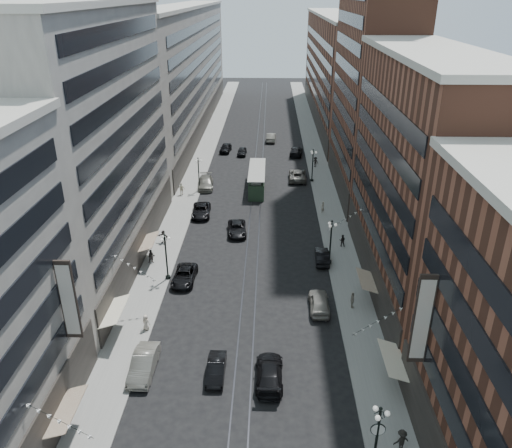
# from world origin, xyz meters

# --- Properties ---
(ground) EXTENTS (220.00, 220.00, 0.00)m
(ground) POSITION_xyz_m (0.00, 60.00, 0.00)
(ground) COLOR black
(ground) RESTS_ON ground
(sidewalk_west) EXTENTS (4.00, 180.00, 0.15)m
(sidewalk_west) POSITION_xyz_m (-11.00, 70.00, 0.07)
(sidewalk_west) COLOR gray
(sidewalk_west) RESTS_ON ground
(sidewalk_east) EXTENTS (4.00, 180.00, 0.15)m
(sidewalk_east) POSITION_xyz_m (11.00, 70.00, 0.07)
(sidewalk_east) COLOR gray
(sidewalk_east) RESTS_ON ground
(rail_west) EXTENTS (0.12, 180.00, 0.02)m
(rail_west) POSITION_xyz_m (-0.70, 70.00, 0.01)
(rail_west) COLOR #2D2D33
(rail_west) RESTS_ON ground
(rail_east) EXTENTS (0.12, 180.00, 0.02)m
(rail_east) POSITION_xyz_m (0.70, 70.00, 0.01)
(rail_east) COLOR #2D2D33
(rail_east) RESTS_ON ground
(building_west_mid) EXTENTS (8.00, 36.00, 28.00)m
(building_west_mid) POSITION_xyz_m (-17.00, 33.00, 14.00)
(building_west_mid) COLOR #A09A8E
(building_west_mid) RESTS_ON ground
(building_west_far) EXTENTS (8.00, 90.00, 26.00)m
(building_west_far) POSITION_xyz_m (-17.00, 96.00, 13.00)
(building_west_far) COLOR #A09A8E
(building_west_far) RESTS_ON ground
(building_east_mid) EXTENTS (8.00, 30.00, 24.00)m
(building_east_mid) POSITION_xyz_m (17.00, 28.00, 12.00)
(building_east_mid) COLOR brown
(building_east_mid) RESTS_ON ground
(building_east_tower) EXTENTS (8.00, 26.00, 42.00)m
(building_east_tower) POSITION_xyz_m (17.00, 56.00, 21.00)
(building_east_tower) COLOR brown
(building_east_tower) RESTS_ON ground
(building_east_far) EXTENTS (8.00, 72.00, 24.00)m
(building_east_far) POSITION_xyz_m (17.00, 105.00, 12.00)
(building_east_far) COLOR brown
(building_east_far) RESTS_ON ground
(lamppost_sw_far) EXTENTS (1.03, 1.14, 5.52)m
(lamppost_sw_far) POSITION_xyz_m (-9.20, 28.00, 3.10)
(lamppost_sw_far) COLOR black
(lamppost_sw_far) RESTS_ON sidewalk_west
(lamppost_sw_mid) EXTENTS (1.03, 1.14, 5.52)m
(lamppost_sw_mid) POSITION_xyz_m (-9.20, 55.00, 3.10)
(lamppost_sw_mid) COLOR black
(lamppost_sw_mid) RESTS_ON sidewalk_west
(lamppost_se_near) EXTENTS (1.08, 1.14, 5.52)m
(lamppost_se_near) POSITION_xyz_m (9.20, 4.00, 3.22)
(lamppost_se_near) COLOR black
(lamppost_se_near) RESTS_ON sidewalk_east
(lamppost_se_far) EXTENTS (1.03, 1.14, 5.52)m
(lamppost_se_far) POSITION_xyz_m (9.20, 32.00, 3.10)
(lamppost_se_far) COLOR black
(lamppost_se_far) RESTS_ON sidewalk_east
(lamppost_se_mid) EXTENTS (1.03, 1.14, 5.52)m
(lamppost_se_mid) POSITION_xyz_m (9.20, 60.00, 3.10)
(lamppost_se_mid) COLOR black
(lamppost_se_mid) RESTS_ON sidewalk_east
(streetcar) EXTENTS (2.61, 11.79, 3.26)m
(streetcar) POSITION_xyz_m (0.00, 56.67, 1.50)
(streetcar) COLOR #263B28
(streetcar) RESTS_ON ground
(car_1) EXTENTS (1.85, 5.24, 1.72)m
(car_1) POSITION_xyz_m (-8.40, 13.06, 0.86)
(car_1) COLOR slate
(car_1) RESTS_ON ground
(car_2) EXTENTS (2.53, 5.23, 1.44)m
(car_2) POSITION_xyz_m (-7.29, 27.66, 0.72)
(car_2) COLOR black
(car_2) RESTS_ON ground
(car_4) EXTENTS (1.99, 4.91, 1.67)m
(car_4) POSITION_xyz_m (7.19, 22.73, 0.83)
(car_4) COLOR gray
(car_4) RESTS_ON ground
(car_5) EXTENTS (1.49, 4.22, 1.39)m
(car_5) POSITION_xyz_m (-2.25, 12.80, 0.69)
(car_5) COLOR black
(car_5) RESTS_ON ground
(car_6) EXTENTS (2.26, 5.54, 1.61)m
(car_6) POSITION_xyz_m (2.20, 12.36, 0.80)
(car_6) COLOR black
(car_6) RESTS_ON ground
(pedestrian_1) EXTENTS (0.87, 0.65, 1.58)m
(pedestrian_1) POSITION_xyz_m (-9.50, 18.73, 0.94)
(pedestrian_1) COLOR beige
(pedestrian_1) RESTS_ON sidewalk_west
(pedestrian_2) EXTENTS (0.91, 0.63, 1.71)m
(pedestrian_2) POSITION_xyz_m (-11.76, 31.42, 1.01)
(pedestrian_2) COLOR black
(pedestrian_2) RESTS_ON sidewalk_west
(pedestrian_3) EXTENTS (1.22, 0.78, 1.75)m
(pedestrian_3) POSITION_xyz_m (11.42, 5.62, 1.03)
(pedestrian_3) COLOR black
(pedestrian_3) RESTS_ON sidewalk_east
(pedestrian_4) EXTENTS (0.48, 1.05, 1.79)m
(pedestrian_4) POSITION_xyz_m (10.56, 22.91, 1.04)
(pedestrian_4) COLOR gray
(pedestrian_4) RESTS_ON sidewalk_east
(car_7) EXTENTS (2.85, 5.61, 1.52)m
(car_7) POSITION_xyz_m (-7.71, 45.59, 0.76)
(car_7) COLOR black
(car_7) RESTS_ON ground
(car_8) EXTENTS (2.90, 6.11, 1.72)m
(car_8) POSITION_xyz_m (-8.40, 56.71, 0.86)
(car_8) COLOR #65645A
(car_8) RESTS_ON ground
(car_9) EXTENTS (2.38, 4.98, 1.64)m
(car_9) POSITION_xyz_m (-6.80, 76.71, 0.82)
(car_9) COLOR black
(car_9) RESTS_ON ground
(car_10) EXTENTS (1.69, 4.51, 1.47)m
(car_10) POSITION_xyz_m (8.40, 32.53, 0.74)
(car_10) COLOR black
(car_10) RESTS_ON ground
(car_11) EXTENTS (3.05, 6.28, 1.72)m
(car_11) POSITION_xyz_m (6.80, 60.90, 0.86)
(car_11) COLOR #65615A
(car_11) RESTS_ON ground
(car_12) EXTENTS (3.01, 5.88, 1.63)m
(car_12) POSITION_xyz_m (7.22, 74.91, 0.82)
(car_12) COLOR black
(car_12) RESTS_ON ground
(car_13) EXTENTS (1.84, 4.25, 1.43)m
(car_13) POSITION_xyz_m (-3.43, 74.72, 0.71)
(car_13) COLOR black
(car_13) RESTS_ON ground
(car_14) EXTENTS (2.12, 5.41, 1.76)m
(car_14) POSITION_xyz_m (2.28, 84.78, 0.88)
(car_14) COLOR slate
(car_14) RESTS_ON ground
(pedestrian_5) EXTENTS (1.61, 0.97, 1.68)m
(pedestrian_5) POSITION_xyz_m (-11.38, 36.69, 0.99)
(pedestrian_5) COLOR black
(pedestrian_5) RESTS_ON sidewalk_west
(pedestrian_6) EXTENTS (1.19, 0.65, 1.93)m
(pedestrian_6) POSITION_xyz_m (-11.75, 53.12, 1.12)
(pedestrian_6) COLOR beige
(pedestrian_6) RESTS_ON sidewalk_west
(pedestrian_7) EXTENTS (0.83, 0.55, 1.58)m
(pedestrian_7) POSITION_xyz_m (11.25, 36.32, 0.94)
(pedestrian_7) COLOR black
(pedestrian_7) RESTS_ON sidewalk_east
(pedestrian_8) EXTENTS (0.73, 0.72, 1.70)m
(pedestrian_8) POSITION_xyz_m (9.77, 46.83, 1.00)
(pedestrian_8) COLOR #B0A692
(pedestrian_8) RESTS_ON sidewalk_east
(pedestrian_9) EXTENTS (1.32, 0.94, 1.88)m
(pedestrian_9) POSITION_xyz_m (10.35, 67.38, 1.09)
(pedestrian_9) COLOR black
(pedestrian_9) RESTS_ON sidewalk_east
(car_extra_0) EXTENTS (2.83, 5.35, 1.43)m
(car_extra_0) POSITION_xyz_m (-2.20, 39.80, 0.72)
(car_extra_0) COLOR black
(car_extra_0) RESTS_ON ground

